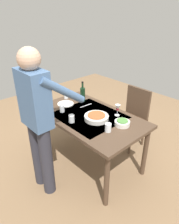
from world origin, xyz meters
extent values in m
plane|color=#846647|center=(0.00, 0.00, 0.00)|extent=(6.00, 6.00, 0.00)
cube|color=#4C3828|center=(0.00, 0.00, 0.73)|extent=(1.45, 0.85, 0.04)
cube|color=#C6AD89|center=(0.00, 0.00, 0.75)|extent=(0.80, 0.72, 0.00)
cylinder|color=#4C3828|center=(-0.65, -0.35, 0.36)|extent=(0.06, 0.06, 0.71)
cylinder|color=#4C3828|center=(0.65, -0.35, 0.36)|extent=(0.06, 0.06, 0.71)
cylinder|color=#4C3828|center=(-0.65, 0.35, 0.36)|extent=(0.06, 0.06, 0.71)
cylinder|color=#4C3828|center=(0.65, 0.35, 0.36)|extent=(0.06, 0.06, 0.71)
cube|color=#352114|center=(-0.11, -0.72, 0.45)|extent=(0.40, 0.40, 0.04)
cube|color=#4C3828|center=(-0.11, -0.90, 0.70)|extent=(0.40, 0.04, 0.45)
cylinder|color=#4C3828|center=(-0.28, -0.89, 0.23)|extent=(0.04, 0.04, 0.43)
cylinder|color=#4C3828|center=(0.06, -0.89, 0.23)|extent=(0.04, 0.04, 0.43)
cylinder|color=#4C3828|center=(-0.28, -0.55, 0.23)|extent=(0.04, 0.04, 0.43)
cylinder|color=#4C3828|center=(0.06, -0.55, 0.23)|extent=(0.04, 0.04, 0.43)
cylinder|color=#2D2D38|center=(0.15, 0.70, 0.44)|extent=(0.14, 0.14, 0.88)
cylinder|color=#2D2D38|center=(-0.05, 0.70, 0.44)|extent=(0.14, 0.14, 0.88)
cube|color=#47668E|center=(0.05, 0.70, 1.18)|extent=(0.36, 0.20, 0.60)
sphere|color=tan|center=(0.05, 0.70, 1.58)|extent=(0.22, 0.22, 0.22)
cylinder|color=#47668E|center=(0.22, 0.47, 1.25)|extent=(0.08, 0.52, 0.40)
cylinder|color=#47668E|center=(-0.13, 0.47, 1.25)|extent=(0.08, 0.52, 0.40)
cylinder|color=black|center=(0.40, -0.23, 0.85)|extent=(0.07, 0.07, 0.20)
cylinder|color=black|center=(0.40, -0.23, 0.99)|extent=(0.03, 0.03, 0.08)
cylinder|color=black|center=(0.40, -0.23, 1.04)|extent=(0.03, 0.03, 0.02)
cylinder|color=white|center=(-0.24, -0.26, 0.76)|extent=(0.06, 0.06, 0.01)
cylinder|color=white|center=(-0.24, -0.26, 0.79)|extent=(0.01, 0.01, 0.07)
cone|color=white|center=(-0.24, -0.26, 0.87)|extent=(0.07, 0.07, 0.07)
cylinder|color=maroon|center=(-0.24, -0.26, 0.84)|extent=(0.03, 0.03, 0.03)
cylinder|color=silver|center=(0.32, 0.20, 0.80)|extent=(0.06, 0.06, 0.09)
cylinder|color=silver|center=(-0.41, 0.10, 0.80)|extent=(0.07, 0.07, 0.10)
cylinder|color=silver|center=(0.02, 0.27, 0.80)|extent=(0.07, 0.07, 0.09)
cylinder|color=silver|center=(0.64, -0.11, 0.80)|extent=(0.06, 0.06, 0.09)
cylinder|color=silver|center=(-0.13, 0.01, 0.78)|extent=(0.30, 0.30, 0.05)
cylinder|color=#C6562D|center=(-0.13, 0.01, 0.80)|extent=(0.22, 0.22, 0.03)
cylinder|color=silver|center=(-0.44, -0.12, 0.78)|extent=(0.18, 0.18, 0.05)
cylinder|color=#4C843D|center=(-0.44, -0.12, 0.80)|extent=(0.13, 0.13, 0.03)
cylinder|color=silver|center=(0.48, 0.02, 0.76)|extent=(0.23, 0.23, 0.01)
cube|color=silver|center=(0.24, -0.16, 0.76)|extent=(0.03, 0.20, 0.00)
camera|label=1|loc=(-1.72, 1.58, 2.02)|focal=33.37mm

